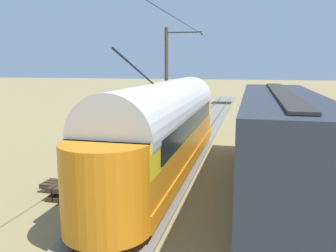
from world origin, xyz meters
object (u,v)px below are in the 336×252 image
catenary_pole_foreground (167,77)px  boxcar_adjacent (279,139)px  spare_tie_stack (71,186)px  vintage_streetcar (166,126)px

catenary_pole_foreground → boxcar_adjacent: bearing=121.1°
boxcar_adjacent → spare_tie_stack: size_ratio=5.71×
spare_tie_stack → catenary_pole_foreground: bearing=-91.7°
vintage_streetcar → boxcar_adjacent: size_ratio=1.19×
vintage_streetcar → spare_tie_stack: (3.08, 3.36, -1.99)m
vintage_streetcar → catenary_pole_foreground: catenary_pole_foreground is taller
vintage_streetcar → boxcar_adjacent: 5.12m
vintage_streetcar → spare_tie_stack: bearing=47.4°
vintage_streetcar → catenary_pole_foreground: 11.78m
catenary_pole_foreground → spare_tie_stack: bearing=88.3°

